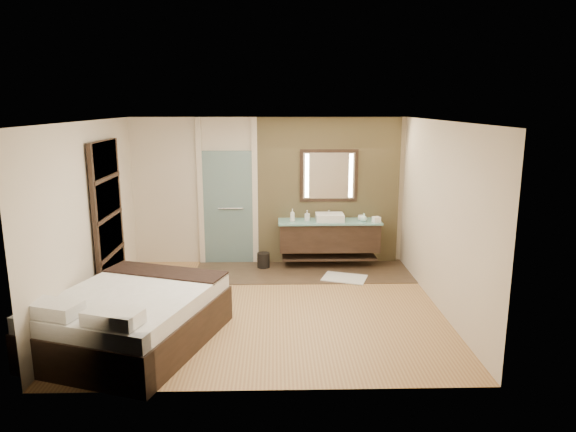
{
  "coord_description": "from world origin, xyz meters",
  "views": [
    {
      "loc": [
        0.13,
        -7.1,
        2.93
      ],
      "look_at": [
        0.32,
        0.6,
        1.24
      ],
      "focal_mm": 32.0,
      "sensor_mm": 36.0,
      "label": 1
    }
  ],
  "objects_px": {
    "mirror_unit": "(329,176)",
    "waste_bin": "(263,260)",
    "vanity": "(329,236)",
    "bed": "(132,318)"
  },
  "relations": [
    {
      "from": "vanity",
      "to": "mirror_unit",
      "type": "xyz_separation_m",
      "value": [
        0.0,
        0.24,
        1.07
      ]
    },
    {
      "from": "vanity",
      "to": "waste_bin",
      "type": "distance_m",
      "value": 1.28
    },
    {
      "from": "vanity",
      "to": "bed",
      "type": "relative_size",
      "value": 0.71
    },
    {
      "from": "vanity",
      "to": "mirror_unit",
      "type": "relative_size",
      "value": 1.75
    },
    {
      "from": "bed",
      "to": "waste_bin",
      "type": "height_order",
      "value": "bed"
    },
    {
      "from": "mirror_unit",
      "to": "bed",
      "type": "distance_m",
      "value": 4.49
    },
    {
      "from": "mirror_unit",
      "to": "waste_bin",
      "type": "bearing_deg",
      "value": -165.67
    },
    {
      "from": "mirror_unit",
      "to": "waste_bin",
      "type": "distance_m",
      "value": 1.95
    },
    {
      "from": "vanity",
      "to": "waste_bin",
      "type": "relative_size",
      "value": 6.55
    },
    {
      "from": "vanity",
      "to": "bed",
      "type": "distance_m",
      "value": 4.12
    }
  ]
}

